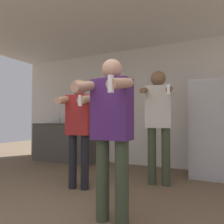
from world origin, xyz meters
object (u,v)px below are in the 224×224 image
refrigerator (212,129)px  bottle_clear_vodka (59,120)px  bottle_tall_gin (69,118)px  person_spectator_back (158,117)px  bottle_green_wine (84,118)px  person_woman_foreground (111,126)px  person_man_side (79,122)px

refrigerator → bottle_clear_vodka: 3.41m
bottle_tall_gin → person_spectator_back: bearing=-21.7°
bottle_green_wine → person_woman_foreground: 3.00m
bottle_tall_gin → person_man_side: (1.42, -1.65, -0.06)m
person_woman_foreground → person_man_side: (-0.87, 0.70, 0.04)m
bottle_green_wine → bottle_tall_gin: (-0.44, 0.00, -0.02)m
bottle_tall_gin → person_woman_foreground: (2.29, -2.35, -0.10)m
bottle_tall_gin → person_woman_foreground: bearing=-45.7°
bottle_tall_gin → bottle_clear_vodka: bearing=180.0°
bottle_tall_gin → person_man_side: 2.18m
refrigerator → person_woman_foreground: bearing=-109.9°
bottle_tall_gin → person_man_side: person_man_side is taller
refrigerator → bottle_tall_gin: (-3.11, 0.08, 0.19)m
person_man_side → bottle_green_wine: bearing=120.9°
bottle_clear_vodka → person_man_side: 2.38m
person_woman_foreground → person_spectator_back: bearing=85.7°
refrigerator → bottle_clear_vodka: size_ratio=6.47×
refrigerator → person_spectator_back: (-0.72, -0.88, 0.20)m
person_woman_foreground → person_spectator_back: person_spectator_back is taller
bottle_clear_vodka → person_man_side: bearing=-43.9°
bottle_clear_vodka → person_spectator_back: (2.69, -0.95, 0.04)m
refrigerator → person_spectator_back: person_spectator_back is taller
bottle_clear_vodka → refrigerator: bearing=-1.3°
bottle_green_wine → person_woman_foreground: person_woman_foreground is taller
bottle_green_wine → person_man_side: bearing=-59.1°
bottle_green_wine → bottle_tall_gin: bottle_green_wine is taller
person_man_side → person_spectator_back: person_spectator_back is taller
bottle_green_wine → bottle_clear_vodka: size_ratio=1.30×
bottle_tall_gin → person_woman_foreground: 3.28m
refrigerator → bottle_green_wine: refrigerator is taller
person_man_side → person_spectator_back: bearing=35.4°
refrigerator → person_spectator_back: size_ratio=0.95×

